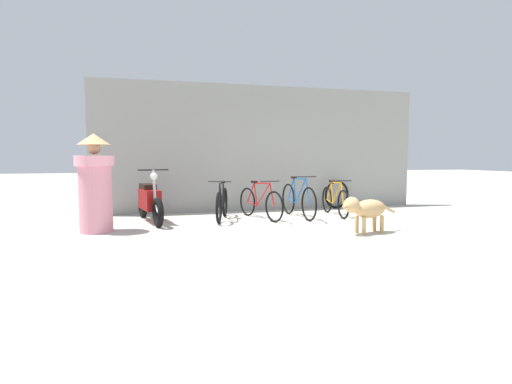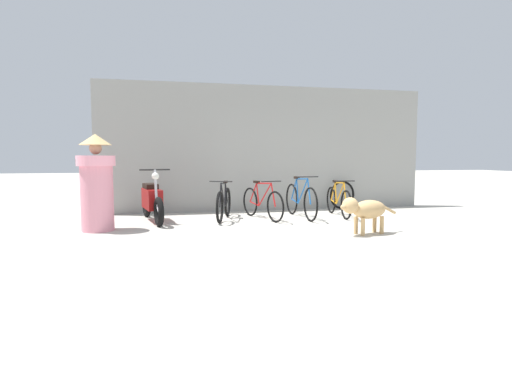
# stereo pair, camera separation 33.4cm
# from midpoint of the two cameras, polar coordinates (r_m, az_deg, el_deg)

# --- Properties ---
(ground_plane) EXTENTS (60.00, 60.00, 0.00)m
(ground_plane) POSITION_cam_midpoint_polar(r_m,az_deg,el_deg) (6.81, 9.95, -6.08)
(ground_plane) COLOR #B7B2A5
(shop_wall_back) EXTENTS (8.06, 0.20, 3.02)m
(shop_wall_back) POSITION_cam_midpoint_polar(r_m,az_deg,el_deg) (9.86, 2.66, 6.20)
(shop_wall_back) COLOR gray
(shop_wall_back) RESTS_ON ground
(bicycle_0) EXTENTS (0.59, 1.56, 0.83)m
(bicycle_0) POSITION_cam_midpoint_polar(r_m,az_deg,el_deg) (8.32, -3.47, -1.66)
(bicycle_0) COLOR black
(bicycle_0) RESTS_ON ground
(bicycle_1) EXTENTS (0.59, 1.62, 0.83)m
(bicycle_1) POSITION_cam_midpoint_polar(r_m,az_deg,el_deg) (8.41, 2.00, -1.55)
(bicycle_1) COLOR black
(bicycle_1) RESTS_ON ground
(bicycle_2) EXTENTS (0.46, 1.80, 0.91)m
(bicycle_2) POSITION_cam_midpoint_polar(r_m,az_deg,el_deg) (8.65, 7.48, -1.18)
(bicycle_2) COLOR black
(bicycle_2) RESTS_ON ground
(bicycle_3) EXTENTS (0.46, 1.62, 0.81)m
(bicycle_3) POSITION_cam_midpoint_polar(r_m,az_deg,el_deg) (9.03, 12.71, -1.26)
(bicycle_3) COLOR black
(bicycle_3) RESTS_ON ground
(motorcycle) EXTENTS (0.63, 1.92, 1.07)m
(motorcycle) POSITION_cam_midpoint_polar(r_m,az_deg,el_deg) (8.30, -13.52, -1.22)
(motorcycle) COLOR black
(motorcycle) RESTS_ON ground
(stray_dog) EXTENTS (1.17, 0.49, 0.64)m
(stray_dog) POSITION_cam_midpoint_polar(r_m,az_deg,el_deg) (6.99, 16.65, -2.42)
(stray_dog) COLOR tan
(stray_dog) RESTS_ON ground
(person_in_robes) EXTENTS (0.92, 0.92, 1.70)m
(person_in_robes) POSITION_cam_midpoint_polar(r_m,az_deg,el_deg) (7.49, -20.63, 1.29)
(person_in_robes) COLOR pink
(person_in_robes) RESTS_ON ground
(spare_tire_left) EXTENTS (0.71, 0.16, 0.71)m
(spare_tire_left) POSITION_cam_midpoint_polar(r_m,az_deg,el_deg) (10.31, 13.12, -0.41)
(spare_tire_left) COLOR black
(spare_tire_left) RESTS_ON ground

